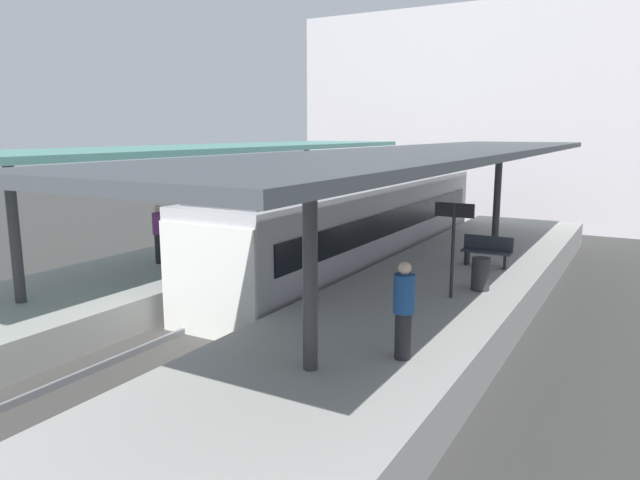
% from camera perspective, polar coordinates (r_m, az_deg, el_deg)
% --- Properties ---
extents(ground_plane, '(80.00, 80.00, 0.00)m').
position_cam_1_polar(ground_plane, '(15.86, -3.78, -7.06)').
color(ground_plane, '#383835').
extents(platform_left, '(4.40, 28.00, 1.00)m').
position_cam_1_polar(platform_left, '(18.02, -13.96, -3.54)').
color(platform_left, '#9E9E99').
rests_on(platform_left, ground_plane).
extents(platform_right, '(4.40, 28.00, 1.00)m').
position_cam_1_polar(platform_right, '(14.07, 9.35, -7.37)').
color(platform_right, '#9E9E99').
rests_on(platform_right, ground_plane).
extents(track_ballast, '(3.20, 28.00, 0.20)m').
position_cam_1_polar(track_ballast, '(15.83, -3.78, -6.72)').
color(track_ballast, '#423F3D').
rests_on(track_ballast, ground_plane).
extents(rail_near_side, '(0.08, 28.00, 0.14)m').
position_cam_1_polar(rail_near_side, '(16.17, -5.93, -5.75)').
color(rail_near_side, slate).
rests_on(rail_near_side, track_ballast).
extents(rail_far_side, '(0.08, 28.00, 0.14)m').
position_cam_1_polar(rail_far_side, '(15.41, -1.54, -6.52)').
color(rail_far_side, slate).
rests_on(rail_far_side, track_ballast).
extents(commuter_train, '(2.78, 15.60, 3.10)m').
position_cam_1_polar(commuter_train, '(19.54, 3.92, 1.51)').
color(commuter_train, '#ADADB2').
rests_on(commuter_train, track_ballast).
extents(canopy_left, '(4.18, 21.00, 3.35)m').
position_cam_1_polar(canopy_left, '(18.54, -11.48, 8.60)').
color(canopy_left, '#333335').
rests_on(canopy_left, platform_left).
extents(canopy_right, '(4.18, 21.00, 3.38)m').
position_cam_1_polar(canopy_right, '(14.73, 11.71, 8.26)').
color(canopy_right, '#333335').
rests_on(canopy_right, platform_right).
extents(platform_bench, '(1.40, 0.41, 0.86)m').
position_cam_1_polar(platform_bench, '(17.29, 16.02, -0.96)').
color(platform_bench, black).
rests_on(platform_bench, platform_right).
extents(platform_sign, '(0.90, 0.08, 2.21)m').
position_cam_1_polar(platform_sign, '(13.58, 12.93, 1.08)').
color(platform_sign, '#262628').
rests_on(platform_sign, platform_right).
extents(litter_bin, '(0.44, 0.44, 0.80)m').
position_cam_1_polar(litter_bin, '(14.66, 15.42, -3.22)').
color(litter_bin, '#2D2D30').
rests_on(litter_bin, platform_right).
extents(passenger_near_bench, '(0.36, 0.36, 1.70)m').
position_cam_1_polar(passenger_near_bench, '(17.57, -15.45, 0.64)').
color(passenger_near_bench, '#232328').
rests_on(passenger_near_bench, platform_left).
extents(passenger_mid_platform, '(0.36, 0.36, 1.69)m').
position_cam_1_polar(passenger_mid_platform, '(9.93, 8.17, -6.68)').
color(passenger_mid_platform, '#232328').
rests_on(passenger_mid_platform, platform_right).
extents(passenger_far_end, '(0.36, 0.36, 1.60)m').
position_cam_1_polar(passenger_far_end, '(20.18, -9.75, 1.96)').
color(passenger_far_end, '#7A337A').
rests_on(passenger_far_end, platform_left).
extents(station_building_backdrop, '(18.00, 6.00, 11.00)m').
position_cam_1_polar(station_building_backdrop, '(33.74, 15.00, 11.43)').
color(station_building_backdrop, '#B7B2B7').
rests_on(station_building_backdrop, ground_plane).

